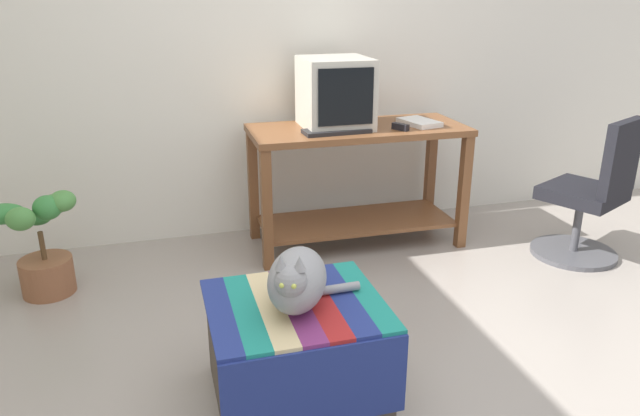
{
  "coord_description": "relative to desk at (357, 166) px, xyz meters",
  "views": [
    {
      "loc": [
        -0.8,
        -1.85,
        1.58
      ],
      "look_at": [
        -0.03,
        0.85,
        0.55
      ],
      "focal_mm": 33.5,
      "sensor_mm": 36.0,
      "label": 1
    }
  ],
  "objects": [
    {
      "name": "ground_plane",
      "position": [
        -0.43,
        -1.6,
        -0.53
      ],
      "size": [
        14.0,
        14.0,
        0.0
      ],
      "primitive_type": "plane",
      "color": "#9E9389"
    },
    {
      "name": "back_wall",
      "position": [
        -0.43,
        0.45,
        0.77
      ],
      "size": [
        8.0,
        0.1,
        2.6
      ],
      "primitive_type": "cube",
      "color": "silver",
      "rests_on": "ground_plane"
    },
    {
      "name": "desk",
      "position": [
        0.0,
        0.0,
        0.0
      ],
      "size": [
        1.36,
        0.59,
        0.78
      ],
      "rotation": [
        0.0,
        0.0,
        -0.01
      ],
      "color": "brown",
      "rests_on": "ground_plane"
    },
    {
      "name": "tv_monitor",
      "position": [
        -0.14,
        0.04,
        0.46
      ],
      "size": [
        0.41,
        0.44,
        0.42
      ],
      "rotation": [
        0.0,
        0.0,
        -0.01
      ],
      "color": "#BCB7A8",
      "rests_on": "desk"
    },
    {
      "name": "keyboard",
      "position": [
        -0.18,
        -0.13,
        0.26
      ],
      "size": [
        0.41,
        0.17,
        0.02
      ],
      "primitive_type": "cube",
      "rotation": [
        0.0,
        0.0,
        0.04
      ],
      "color": "black",
      "rests_on": "desk"
    },
    {
      "name": "book",
      "position": [
        0.39,
        -0.05,
        0.27
      ],
      "size": [
        0.23,
        0.3,
        0.03
      ],
      "primitive_type": "cube",
      "rotation": [
        0.0,
        0.0,
        0.23
      ],
      "color": "white",
      "rests_on": "desk"
    },
    {
      "name": "ottoman_with_blanket",
      "position": [
        -0.76,
        -1.44,
        -0.31
      ],
      "size": [
        0.69,
        0.62,
        0.43
      ],
      "color": "#4C4238",
      "rests_on": "ground_plane"
    },
    {
      "name": "cat",
      "position": [
        -0.76,
        -1.47,
        0.02
      ],
      "size": [
        0.45,
        0.42,
        0.28
      ],
      "rotation": [
        0.0,
        0.0,
        -0.41
      ],
      "color": "gray",
      "rests_on": "ottoman_with_blanket"
    },
    {
      "name": "potted_plant",
      "position": [
        -1.87,
        -0.2,
        -0.24
      ],
      "size": [
        0.46,
        0.38,
        0.58
      ],
      "color": "brown",
      "rests_on": "ground_plane"
    },
    {
      "name": "office_chair",
      "position": [
        1.28,
        -0.63,
        -0.14
      ],
      "size": [
        0.56,
        0.56,
        0.89
      ],
      "rotation": [
        0.0,
        0.0,
        3.59
      ],
      "color": "#4C4C51",
      "rests_on": "ground_plane"
    },
    {
      "name": "stapler",
      "position": [
        0.22,
        -0.16,
        0.27
      ],
      "size": [
        0.08,
        0.11,
        0.04
      ],
      "primitive_type": "cube",
      "rotation": [
        0.0,
        0.0,
        0.5
      ],
      "color": "black",
      "rests_on": "desk"
    }
  ]
}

